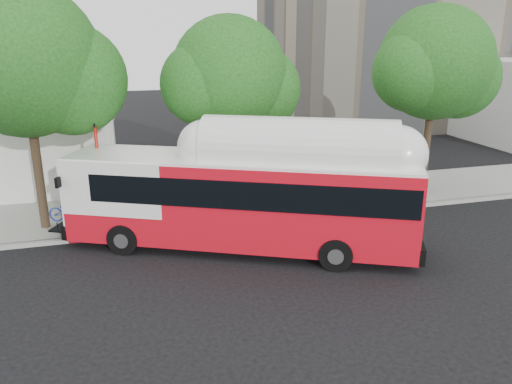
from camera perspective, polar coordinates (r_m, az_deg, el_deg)
The scene contains 9 objects.
ground at distance 18.21m, azimuth 4.53°, elevation -7.70°, with size 120.00×120.00×0.00m, color black.
sidewalk at distance 23.94m, azimuth -0.79°, elevation -1.16°, with size 60.00×5.00×0.15m, color gray.
curb_strip at distance 21.59m, azimuth 0.99°, elevation -3.29°, with size 60.00×0.30×0.15m, color gray.
red_curb_segment at distance 20.98m, azimuth -6.90°, elevation -4.04°, with size 10.00×0.32×0.16m, color maroon.
street_tree_left at distance 21.19m, azimuth -23.67°, elevation 13.02°, with size 6.67×5.80×9.74m.
street_tree_mid at distance 22.18m, azimuth -2.07°, elevation 12.76°, with size 5.75×5.00×8.62m.
street_tree_right at distance 26.22m, azimuth 20.47°, elevation 13.21°, with size 6.21×5.40×9.18m.
transit_bus at distance 18.42m, azimuth -1.56°, elevation -1.02°, with size 13.36×8.04×4.05m.
signal_pole at distance 20.74m, azimuth -17.43°, elevation 1.70°, with size 0.13×0.44×4.63m.
Camera 1 is at (-5.81, -15.42, 7.75)m, focal length 35.00 mm.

